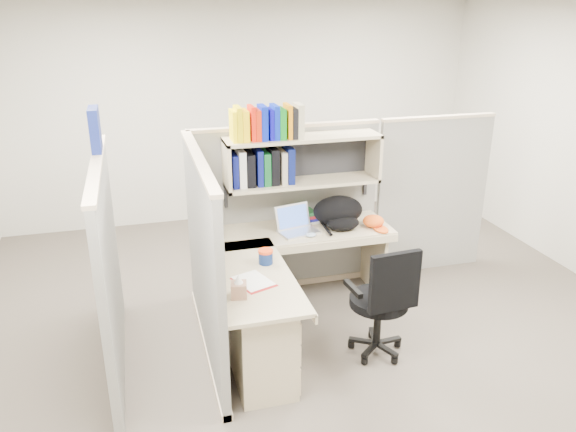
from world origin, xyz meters
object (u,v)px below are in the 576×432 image
object	(u,v)px
laptop	(299,220)
task_chair	(381,318)
snack_canister	(266,256)
backpack	(340,213)
desk	(275,311)

from	to	relation	value
laptop	task_chair	size ratio (longest dim) A/B	0.34
task_chair	laptop	bearing A→B (deg)	112.46
snack_canister	task_chair	size ratio (longest dim) A/B	0.12
laptop	backpack	world-z (taller)	backpack
laptop	snack_canister	size ratio (longest dim) A/B	2.84
desk	laptop	size ratio (longest dim) A/B	5.20
backpack	snack_canister	bearing A→B (deg)	-125.57
laptop	task_chair	distance (m)	1.14
desk	task_chair	bearing A→B (deg)	-11.51
laptop	snack_canister	distance (m)	0.69
desk	snack_canister	bearing A→B (deg)	92.73
backpack	snack_canister	size ratio (longest dim) A/B	3.94
laptop	task_chair	bearing A→B (deg)	-80.64
backpack	task_chair	distance (m)	1.12
laptop	backpack	bearing A→B (deg)	-7.95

